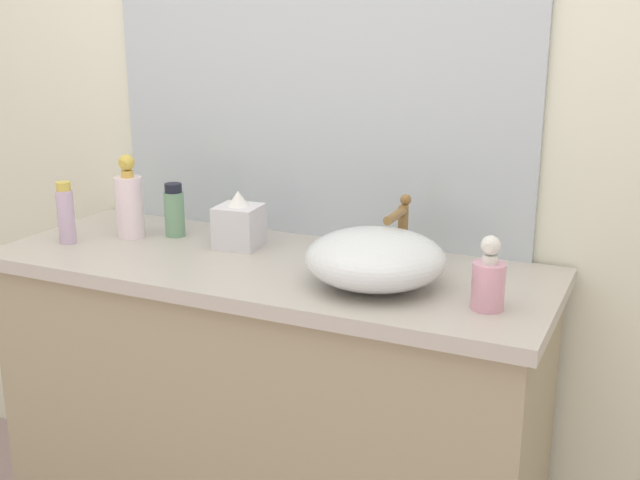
% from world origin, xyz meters
% --- Properties ---
extents(bathroom_wall_rear, '(6.00, 0.06, 2.60)m').
position_xyz_m(bathroom_wall_rear, '(0.00, 0.73, 1.30)').
color(bathroom_wall_rear, silver).
rests_on(bathroom_wall_rear, ground).
extents(vanity_counter, '(1.42, 0.54, 0.88)m').
position_xyz_m(vanity_counter, '(-0.09, 0.42, 0.44)').
color(vanity_counter, gray).
rests_on(vanity_counter, ground).
extents(wall_mirror_panel, '(1.21, 0.01, 1.05)m').
position_xyz_m(wall_mirror_panel, '(-0.09, 0.69, 1.41)').
color(wall_mirror_panel, '#B2BCC6').
rests_on(wall_mirror_panel, vanity_counter).
extents(sink_basin, '(0.32, 0.32, 0.13)m').
position_xyz_m(sink_basin, '(0.21, 0.37, 0.94)').
color(sink_basin, silver).
rests_on(sink_basin, vanity_counter).
extents(faucet, '(0.03, 0.14, 0.17)m').
position_xyz_m(faucet, '(0.21, 0.54, 0.98)').
color(faucet, brown).
rests_on(faucet, vanity_counter).
extents(soap_dispenser, '(0.08, 0.08, 0.23)m').
position_xyz_m(soap_dispenser, '(-0.54, 0.46, 0.98)').
color(soap_dispenser, white).
rests_on(soap_dispenser, vanity_counter).
extents(lotion_bottle, '(0.07, 0.07, 0.16)m').
position_xyz_m(lotion_bottle, '(0.48, 0.33, 0.94)').
color(lotion_bottle, pink).
rests_on(lotion_bottle, vanity_counter).
extents(perfume_bottle, '(0.05, 0.05, 0.15)m').
position_xyz_m(perfume_bottle, '(-0.44, 0.52, 0.95)').
color(perfume_bottle, gray).
rests_on(perfume_bottle, vanity_counter).
extents(spray_can, '(0.05, 0.05, 0.17)m').
position_xyz_m(spray_can, '(-0.66, 0.34, 0.96)').
color(spray_can, '#C4A8C9').
rests_on(spray_can, vanity_counter).
extents(tissue_box, '(0.12, 0.12, 0.15)m').
position_xyz_m(tissue_box, '(-0.22, 0.50, 0.94)').
color(tissue_box, silver).
rests_on(tissue_box, vanity_counter).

